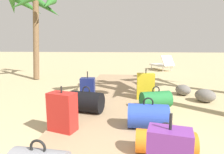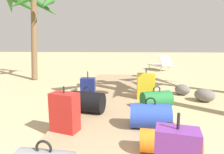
% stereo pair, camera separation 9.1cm
% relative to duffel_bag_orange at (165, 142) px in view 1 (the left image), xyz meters
% --- Properties ---
extents(ground_plane, '(60.00, 60.00, 0.00)m').
position_rel_duffel_bag_orange_xyz_m(ground_plane, '(-0.70, 1.52, -0.22)').
color(ground_plane, tan).
extents(boardwalk, '(1.99, 7.52, 0.08)m').
position_rel_duffel_bag_orange_xyz_m(boardwalk, '(-0.70, 2.27, -0.18)').
color(boardwalk, tan).
rests_on(boardwalk, ground).
extents(duffel_bag_orange, '(0.72, 0.34, 0.40)m').
position_rel_duffel_bag_orange_xyz_m(duffel_bag_orange, '(0.00, 0.00, 0.00)').
color(duffel_bag_orange, orange).
rests_on(duffel_bag_orange, boardwalk).
extents(duffel_bag_black, '(0.69, 0.52, 0.51)m').
position_rel_duffel_bag_orange_xyz_m(duffel_bag_black, '(-1.25, 1.34, 0.06)').
color(duffel_bag_black, black).
rests_on(duffel_bag_black, boardwalk).
extents(suitcase_navy, '(0.34, 0.24, 0.68)m').
position_rel_duffel_bag_orange_xyz_m(suitcase_navy, '(-1.40, 2.16, 0.12)').
color(suitcase_navy, navy).
rests_on(suitcase_navy, boardwalk).
extents(duffel_bag_blue, '(0.63, 0.40, 0.49)m').
position_rel_duffel_bag_orange_xyz_m(duffel_bag_blue, '(-0.14, 0.71, 0.05)').
color(duffel_bag_blue, '#2847B7').
rests_on(duffel_bag_blue, boardwalk).
extents(suitcase_yellow, '(0.41, 0.21, 0.73)m').
position_rel_duffel_bag_orange_xyz_m(suitcase_yellow, '(-0.04, 2.36, 0.17)').
color(suitcase_yellow, gold).
rests_on(suitcase_yellow, boardwalk).
extents(suitcase_red, '(0.46, 0.34, 0.69)m').
position_rel_duffel_bag_orange_xyz_m(suitcase_red, '(-1.43, 0.51, 0.15)').
color(suitcase_red, red).
rests_on(suitcase_red, boardwalk).
extents(duffel_bag_green, '(0.69, 0.51, 0.45)m').
position_rel_duffel_bag_orange_xyz_m(duffel_bag_green, '(0.12, 1.72, 0.03)').
color(duffel_bag_green, '#237538').
rests_on(duffel_bag_green, boardwalk).
extents(palm_tree_far_left, '(2.08, 2.13, 3.41)m').
position_rel_duffel_bag_orange_xyz_m(palm_tree_far_left, '(-4.10, 5.22, 2.48)').
color(palm_tree_far_left, brown).
rests_on(palm_tree_far_left, ground).
extents(lounge_chair, '(1.17, 1.62, 0.82)m').
position_rel_duffel_bag_orange_xyz_m(lounge_chair, '(1.36, 8.20, 0.10)').
color(lounge_chair, white).
rests_on(lounge_chair, ground).
extents(rock_left_near, '(0.22, 0.25, 0.14)m').
position_rel_duffel_bag_orange_xyz_m(rock_left_near, '(-2.15, 2.65, -0.15)').
color(rock_left_near, slate).
rests_on(rock_left_near, ground).
extents(rock_right_mid, '(0.63, 0.61, 0.31)m').
position_rel_duffel_bag_orange_xyz_m(rock_right_mid, '(1.41, 2.49, -0.07)').
color(rock_right_mid, slate).
rests_on(rock_right_mid, ground).
extents(rock_right_near, '(0.50, 0.54, 0.28)m').
position_rel_duffel_bag_orange_xyz_m(rock_right_near, '(1.05, 3.11, -0.08)').
color(rock_right_near, slate).
rests_on(rock_right_near, ground).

